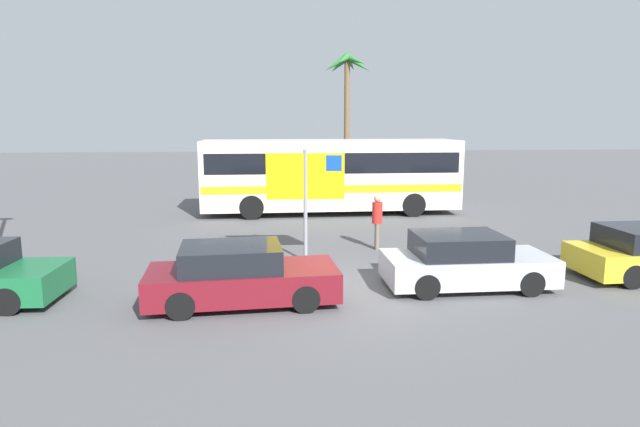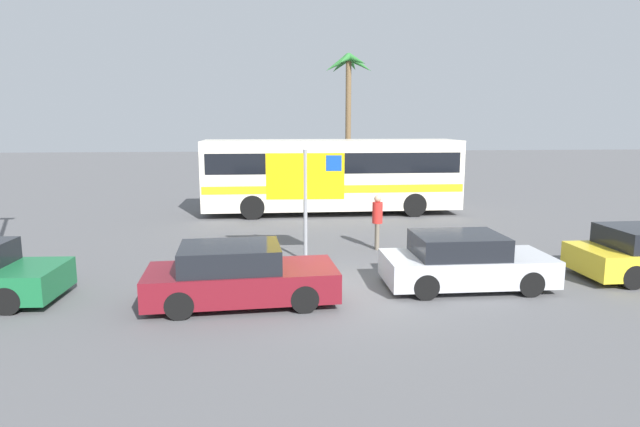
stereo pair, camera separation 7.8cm
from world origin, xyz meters
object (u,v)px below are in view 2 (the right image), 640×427
at_px(bus_front_coach, 331,172).
at_px(car_silver, 464,262).
at_px(pedestrian_crossing_lot, 377,217).
at_px(car_maroon, 239,276).
at_px(ferry_sign, 307,181).

distance_m(bus_front_coach, car_silver, 11.17).
bearing_deg(pedestrian_crossing_lot, bus_front_coach, -78.04).
bearing_deg(pedestrian_crossing_lot, car_silver, 114.06).
bearing_deg(bus_front_coach, car_maroon, -106.17).
bearing_deg(car_maroon, ferry_sign, 59.67).
xyz_separation_m(car_silver, pedestrian_crossing_lot, (-1.31, 4.10, 0.38)).
distance_m(ferry_sign, pedestrian_crossing_lot, 2.92).
relative_size(ferry_sign, pedestrian_crossing_lot, 1.86).
xyz_separation_m(ferry_sign, pedestrian_crossing_lot, (2.28, 1.27, -1.31)).
distance_m(car_maroon, pedestrian_crossing_lot, 6.25).
height_order(car_silver, car_maroon, same).
bearing_deg(car_silver, bus_front_coach, 100.41).
xyz_separation_m(ferry_sign, car_maroon, (-1.75, -3.50, -1.69)).
distance_m(ferry_sign, car_maroon, 4.26).
bearing_deg(bus_front_coach, car_silver, -79.77).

